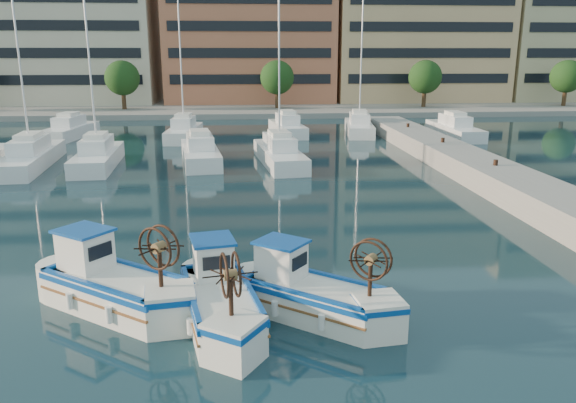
% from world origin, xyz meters
% --- Properties ---
extents(ground, '(300.00, 300.00, 0.00)m').
position_xyz_m(ground, '(0.00, 0.00, 0.00)').
color(ground, '#193743').
rests_on(ground, ground).
extents(quay, '(3.00, 60.00, 1.20)m').
position_xyz_m(quay, '(13.00, 8.00, 0.60)').
color(quay, gray).
rests_on(quay, ground).
extents(waterfront, '(180.00, 40.00, 25.60)m').
position_xyz_m(waterfront, '(9.23, 65.04, 11.10)').
color(waterfront, gray).
rests_on(waterfront, ground).
extents(yacht_marina, '(37.30, 23.60, 11.50)m').
position_xyz_m(yacht_marina, '(-3.37, 27.34, 0.53)').
color(yacht_marina, white).
rests_on(yacht_marina, ground).
extents(fishing_boat_a, '(4.48, 4.00, 2.78)m').
position_xyz_m(fishing_boat_a, '(-4.21, 0.55, 0.77)').
color(fishing_boat_a, white).
rests_on(fishing_boat_a, ground).
extents(fishing_boat_b, '(2.44, 4.30, 2.61)m').
position_xyz_m(fishing_boat_b, '(-1.20, -0.51, 0.72)').
color(fishing_boat_b, white).
rests_on(fishing_boat_b, ground).
extents(fishing_boat_c, '(4.08, 3.70, 2.54)m').
position_xyz_m(fishing_boat_c, '(1.25, -0.36, 0.70)').
color(fishing_boat_c, white).
rests_on(fishing_boat_c, ground).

